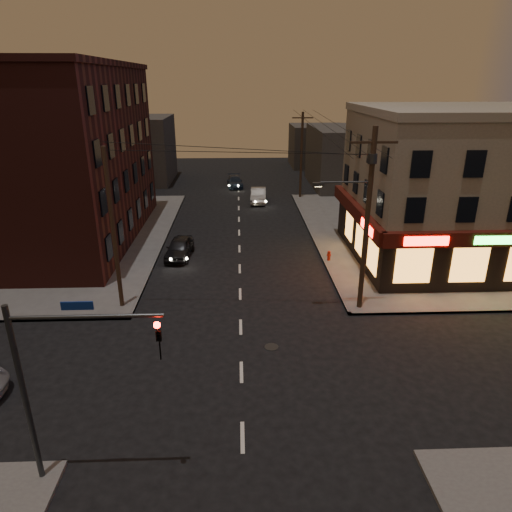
{
  "coord_description": "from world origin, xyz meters",
  "views": [
    {
      "loc": [
        -0.03,
        -17.22,
        12.28
      ],
      "look_at": [
        0.9,
        6.17,
        3.2
      ],
      "focal_mm": 32.0,
      "sensor_mm": 36.0,
      "label": 1
    }
  ],
  "objects_px": {
    "sedan_near": "(179,248)",
    "sedan_mid": "(258,195)",
    "sedan_far": "(235,182)",
    "fire_hydrant": "(329,255)"
  },
  "relations": [
    {
      "from": "sedan_mid",
      "to": "sedan_far",
      "type": "distance_m",
      "value": 7.97
    },
    {
      "from": "sedan_mid",
      "to": "sedan_near",
      "type": "bearing_deg",
      "value": -108.86
    },
    {
      "from": "sedan_near",
      "to": "sedan_mid",
      "type": "bearing_deg",
      "value": 72.62
    },
    {
      "from": "sedan_near",
      "to": "sedan_far",
      "type": "relative_size",
      "value": 0.95
    },
    {
      "from": "sedan_far",
      "to": "fire_hydrant",
      "type": "bearing_deg",
      "value": -78.62
    },
    {
      "from": "sedan_near",
      "to": "sedan_far",
      "type": "xyz_separation_m",
      "value": [
        4.0,
        23.47,
        -0.07
      ]
    },
    {
      "from": "sedan_mid",
      "to": "fire_hydrant",
      "type": "xyz_separation_m",
      "value": [
        4.29,
        -17.35,
        -0.2
      ]
    },
    {
      "from": "sedan_near",
      "to": "sedan_mid",
      "type": "height_order",
      "value": "sedan_mid"
    },
    {
      "from": "sedan_far",
      "to": "fire_hydrant",
      "type": "xyz_separation_m",
      "value": [
        6.82,
        -24.92,
        -0.09
      ]
    },
    {
      "from": "sedan_far",
      "to": "fire_hydrant",
      "type": "height_order",
      "value": "sedan_far"
    }
  ]
}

